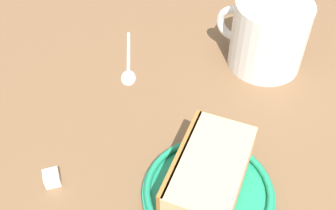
{
  "coord_description": "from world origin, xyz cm",
  "views": [
    {
      "loc": [
        -29.26,
        5.5,
        37.54
      ],
      "look_at": [
        3.5,
        3.44,
        3.0
      ],
      "focal_mm": 44.03,
      "sensor_mm": 36.0,
      "label": 1
    }
  ],
  "objects_px": {
    "small_plate": "(210,193)",
    "cake_slice": "(210,176)",
    "tea_mug": "(268,34)",
    "teaspoon": "(128,67)",
    "sugar_cube": "(52,178)"
  },
  "relations": [
    {
      "from": "teaspoon",
      "to": "sugar_cube",
      "type": "height_order",
      "value": "sugar_cube"
    },
    {
      "from": "tea_mug",
      "to": "teaspoon",
      "type": "height_order",
      "value": "tea_mug"
    },
    {
      "from": "small_plate",
      "to": "teaspoon",
      "type": "relative_size",
      "value": 1.19
    },
    {
      "from": "cake_slice",
      "to": "tea_mug",
      "type": "height_order",
      "value": "tea_mug"
    },
    {
      "from": "teaspoon",
      "to": "small_plate",
      "type": "bearing_deg",
      "value": -157.5
    },
    {
      "from": "small_plate",
      "to": "cake_slice",
      "type": "height_order",
      "value": "cake_slice"
    },
    {
      "from": "teaspoon",
      "to": "cake_slice",
      "type": "bearing_deg",
      "value": -157.98
    },
    {
      "from": "small_plate",
      "to": "tea_mug",
      "type": "bearing_deg",
      "value": -25.84
    },
    {
      "from": "teaspoon",
      "to": "sugar_cube",
      "type": "xyz_separation_m",
      "value": [
        -0.18,
        0.08,
        0.0
      ]
    },
    {
      "from": "tea_mug",
      "to": "teaspoon",
      "type": "distance_m",
      "value": 0.19
    },
    {
      "from": "cake_slice",
      "to": "teaspoon",
      "type": "bearing_deg",
      "value": 22.02
    },
    {
      "from": "teaspoon",
      "to": "sugar_cube",
      "type": "bearing_deg",
      "value": 155.79
    },
    {
      "from": "small_plate",
      "to": "teaspoon",
      "type": "distance_m",
      "value": 0.22
    },
    {
      "from": "small_plate",
      "to": "cake_slice",
      "type": "xyz_separation_m",
      "value": [
        0.0,
        0.0,
        0.03
      ]
    },
    {
      "from": "small_plate",
      "to": "sugar_cube",
      "type": "xyz_separation_m",
      "value": [
        0.03,
        0.16,
        -0.0
      ]
    }
  ]
}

